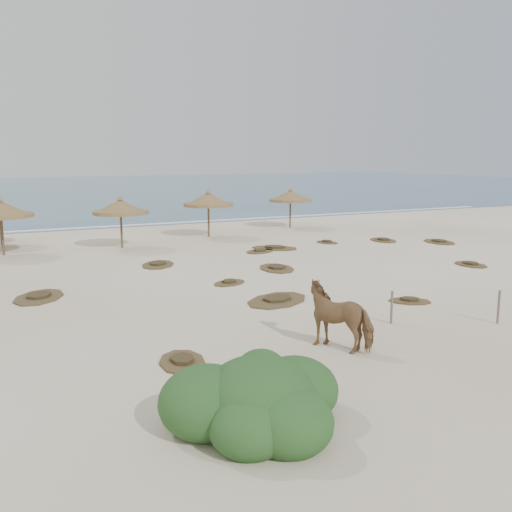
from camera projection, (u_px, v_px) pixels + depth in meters
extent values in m
plane|color=beige|center=(312.00, 308.00, 19.77)|extent=(160.00, 160.00, 0.00)
cube|color=#25556F|center=(50.00, 190.00, 86.00)|extent=(200.00, 100.00, 0.01)
cube|color=white|center=(129.00, 225.00, 42.73)|extent=(70.00, 0.60, 0.01)
cylinder|color=brown|center=(1.00, 229.00, 33.16)|extent=(0.11, 0.11, 2.00)
cylinder|color=brown|center=(0.00, 215.00, 33.01)|extent=(3.05, 3.05, 0.17)
cylinder|color=brown|center=(2.00, 234.00, 30.00)|extent=(0.13, 0.13, 2.31)
cylinder|color=brown|center=(1.00, 215.00, 29.83)|extent=(3.95, 3.95, 0.20)
cone|color=brown|center=(0.00, 209.00, 29.77)|extent=(3.82, 3.82, 0.82)
cone|color=brown|center=(0.00, 199.00, 29.68)|extent=(0.40, 0.40, 0.24)
cylinder|color=brown|center=(121.00, 229.00, 32.39)|extent=(0.13, 0.13, 2.21)
cylinder|color=brown|center=(121.00, 212.00, 32.22)|extent=(4.00, 4.00, 0.19)
cone|color=brown|center=(120.00, 206.00, 32.16)|extent=(3.86, 3.86, 0.79)
cone|color=brown|center=(120.00, 198.00, 32.08)|extent=(0.38, 0.38, 0.23)
cylinder|color=brown|center=(209.00, 219.00, 36.73)|extent=(0.13, 0.13, 2.27)
cylinder|color=brown|center=(208.00, 205.00, 36.57)|extent=(4.16, 4.16, 0.19)
cone|color=brown|center=(208.00, 199.00, 36.51)|extent=(4.02, 4.02, 0.81)
cone|color=brown|center=(208.00, 192.00, 36.42)|extent=(0.39, 0.39, 0.24)
cylinder|color=brown|center=(290.00, 213.00, 41.42)|extent=(0.12, 0.12, 2.17)
cylinder|color=brown|center=(290.00, 200.00, 41.26)|extent=(4.08, 4.08, 0.19)
cone|color=brown|center=(290.00, 196.00, 41.20)|extent=(3.95, 3.95, 0.77)
cone|color=brown|center=(290.00, 189.00, 41.12)|extent=(0.37, 0.37, 0.23)
imported|color=olive|center=(341.00, 316.00, 15.69)|extent=(1.90, 2.31, 1.79)
cylinder|color=#6B5D50|center=(392.00, 307.00, 17.92)|extent=(0.10, 0.10, 1.05)
cylinder|color=#6B5D50|center=(499.00, 307.00, 17.90)|extent=(0.08, 0.08, 1.08)
ellipsoid|color=#2F5C27|center=(259.00, 400.00, 10.96)|extent=(2.23, 2.23, 1.67)
ellipsoid|color=#2F5C27|center=(295.00, 390.00, 11.72)|extent=(1.79, 1.79, 1.34)
ellipsoid|color=#2F5C27|center=(207.00, 402.00, 10.98)|extent=(1.90, 1.90, 1.42)
ellipsoid|color=#2F5C27|center=(289.00, 422.00, 10.40)|extent=(1.67, 1.67, 1.26)
ellipsoid|color=#2F5C27|center=(250.00, 426.00, 10.31)|extent=(1.56, 1.56, 1.17)
ellipsoid|color=#2F5C27|center=(266.00, 386.00, 12.18)|extent=(1.34, 1.34, 1.00)
ellipsoid|color=#2F5C27|center=(261.00, 368.00, 11.53)|extent=(1.00, 1.00, 0.75)
ellipsoid|color=#2F5C27|center=(240.00, 379.00, 10.84)|extent=(0.89, 0.89, 0.67)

